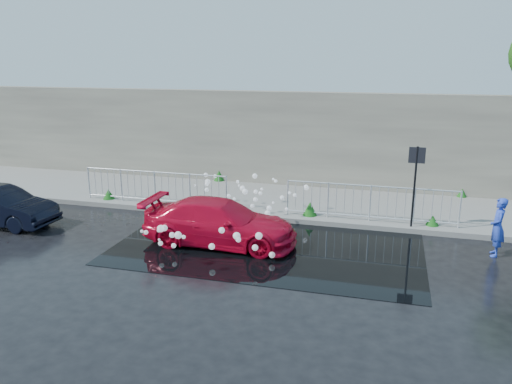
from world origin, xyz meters
TOP-DOWN VIEW (x-y plane):
  - ground at (0.00, 0.00)m, footprint 90.00×90.00m
  - pavement at (0.00, 5.00)m, footprint 30.00×4.00m
  - curb at (0.00, 3.00)m, footprint 30.00×0.25m
  - retaining_wall at (0.00, 7.20)m, footprint 30.00×0.60m
  - puddle at (0.50, 1.00)m, footprint 8.00×5.00m
  - sign_post at (4.20, 3.10)m, footprint 0.45×0.06m
  - railing_left at (-4.00, 3.35)m, footprint 5.05×0.05m
  - railing_right at (3.00, 3.35)m, footprint 5.05×0.05m
  - weeds at (-0.29, 4.55)m, footprint 12.17×3.93m
  - water_spray at (-0.66, 1.50)m, footprint 3.71×5.70m
  - red_car at (-0.81, 0.74)m, footprint 4.16×1.70m
  - dark_car at (-7.67, 0.50)m, footprint 3.48×1.30m
  - person at (6.21, 1.80)m, footprint 0.40×0.58m

SIDE VIEW (x-z plane):
  - ground at x=0.00m, z-range 0.00..0.00m
  - puddle at x=0.50m, z-range 0.00..0.01m
  - pavement at x=0.00m, z-range 0.00..0.15m
  - curb at x=0.00m, z-range 0.00..0.16m
  - weeds at x=-0.29m, z-range 0.12..0.55m
  - dark_car at x=-7.67m, z-range 0.00..1.14m
  - red_car at x=-0.81m, z-range 0.00..1.20m
  - railing_left at x=-4.00m, z-range 0.19..1.29m
  - railing_right at x=3.00m, z-range 0.19..1.29m
  - person at x=6.21m, z-range 0.00..1.52m
  - water_spray at x=-0.66m, z-range 0.25..1.34m
  - sign_post at x=4.20m, z-range 0.47..2.97m
  - retaining_wall at x=0.00m, z-range 0.15..3.65m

